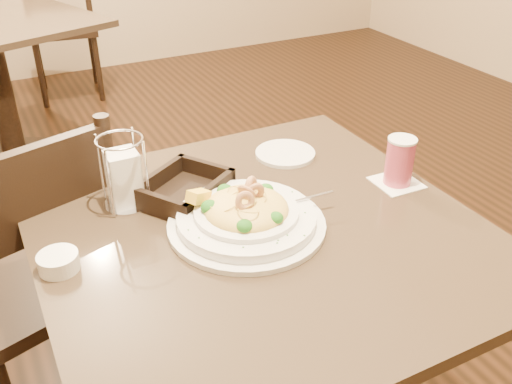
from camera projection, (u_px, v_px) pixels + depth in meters
name	position (u px, v px, depth m)	size (l,w,h in m)	color
main_table	(260.00, 315.00, 1.32)	(0.90, 0.90, 0.76)	black
dining_chair_near	(36.00, 276.00, 1.47)	(0.52, 0.52, 0.93)	black
dining_chair_far	(61.00, 23.00, 3.64)	(0.47, 0.47, 0.93)	black
pasta_bowl	(246.00, 215.00, 1.19)	(0.37, 0.33, 0.11)	white
drink_glass	(400.00, 162.00, 1.33)	(0.11, 0.11, 0.12)	white
bread_basket	(184.00, 191.00, 1.29)	(0.25, 0.24, 0.05)	black
napkin_caddy	(124.00, 177.00, 1.24)	(0.10, 0.10, 0.16)	silver
side_plate	(285.00, 153.00, 1.48)	(0.16, 0.16, 0.01)	white
butter_ramekin	(58.00, 262.00, 1.07)	(0.08, 0.08, 0.03)	white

